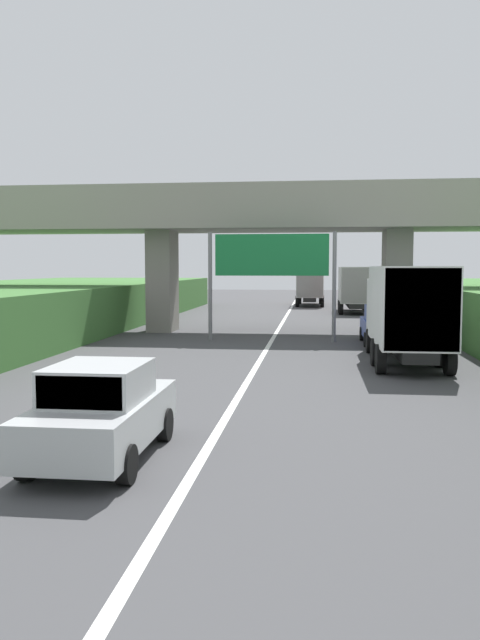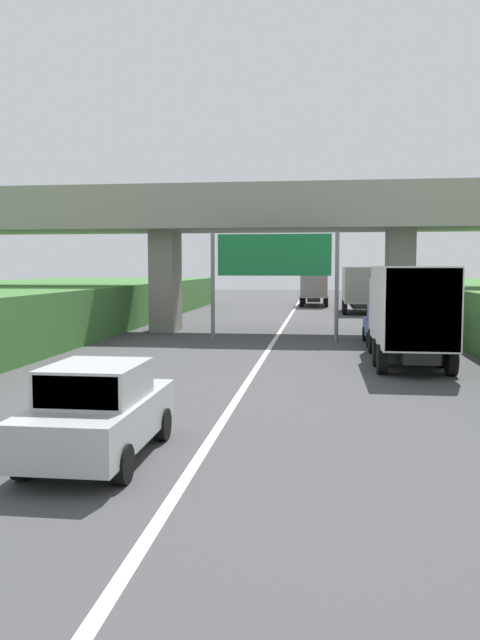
# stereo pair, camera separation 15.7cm
# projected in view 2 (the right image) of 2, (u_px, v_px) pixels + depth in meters

# --- Properties ---
(lane_centre_stripe) EXTENTS (0.20, 98.35, 0.01)m
(lane_centre_stripe) POSITION_uv_depth(u_px,v_px,m) (268.00, 350.00, 26.08)
(lane_centre_stripe) COLOR white
(lane_centre_stripe) RESTS_ON ground
(overpass_bridge) EXTENTS (40.00, 4.80, 7.52)m
(overpass_bridge) POSITION_uv_depth(u_px,v_px,m) (280.00, 224.00, 32.82)
(overpass_bridge) COLOR gray
(overpass_bridge) RESTS_ON ground
(overhead_highway_sign) EXTENTS (5.88, 0.18, 5.02)m
(overhead_highway_sign) POSITION_uv_depth(u_px,v_px,m) (274.00, 261.00, 28.93)
(overhead_highway_sign) COLOR slate
(overhead_highway_sign) RESTS_ON ground
(truck_red) EXTENTS (2.44, 7.30, 3.44)m
(truck_red) POSITION_uv_depth(u_px,v_px,m) (358.00, 287.00, 47.58)
(truck_red) COLOR black
(truck_red) RESTS_ON ground
(truck_white) EXTENTS (2.44, 7.30, 3.44)m
(truck_white) POSITION_uv_depth(u_px,v_px,m) (408.00, 309.00, 22.17)
(truck_white) COLOR black
(truck_white) RESTS_ON ground
(truck_orange) EXTENTS (2.44, 7.30, 3.44)m
(truck_orange) POSITION_uv_depth(u_px,v_px,m) (314.00, 284.00, 56.45)
(truck_orange) COLOR black
(truck_orange) RESTS_ON ground
(car_silver) EXTENTS (1.86, 4.10, 1.72)m
(car_silver) POSITION_uv_depth(u_px,v_px,m) (99.00, 411.00, 11.21)
(car_silver) COLOR #B2B5B7
(car_silver) RESTS_ON ground
(car_blue) EXTENTS (1.86, 4.10, 1.72)m
(car_blue) POSITION_uv_depth(u_px,v_px,m) (386.00, 325.00, 28.05)
(car_blue) COLOR #233D9E
(car_blue) RESTS_ON ground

